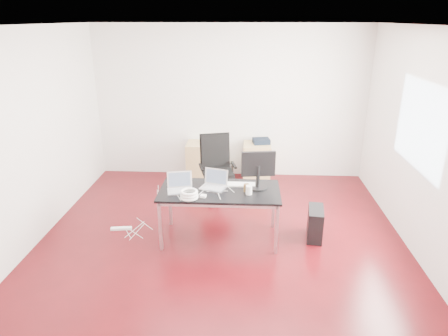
# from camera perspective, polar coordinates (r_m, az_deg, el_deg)

# --- Properties ---
(room_shell) EXTENTS (5.00, 5.00, 5.00)m
(room_shell) POSITION_cam_1_polar(r_m,az_deg,el_deg) (5.04, 0.06, 3.68)
(room_shell) COLOR #3C060B
(room_shell) RESTS_ON ground
(desk) EXTENTS (1.60, 0.80, 0.73)m
(desk) POSITION_cam_1_polar(r_m,az_deg,el_deg) (5.34, -0.62, -3.66)
(desk) COLOR black
(desk) RESTS_ON ground
(office_chair) EXTENTS (0.58, 0.60, 1.08)m
(office_chair) POSITION_cam_1_polar(r_m,az_deg,el_deg) (6.57, -1.06, 0.43)
(office_chair) COLOR black
(office_chair) RESTS_ON ground
(filing_cabinet_left) EXTENTS (0.50, 0.50, 0.70)m
(filing_cabinet_left) POSITION_cam_1_polar(r_m,az_deg,el_deg) (7.53, -3.35, 1.04)
(filing_cabinet_left) COLOR tan
(filing_cabinet_left) RESTS_ON ground
(filing_cabinet_right) EXTENTS (0.50, 0.50, 0.70)m
(filing_cabinet_right) POSITION_cam_1_polar(r_m,az_deg,el_deg) (7.49, 4.69, 0.88)
(filing_cabinet_right) COLOR tan
(filing_cabinet_right) RESTS_ON ground
(pc_tower) EXTENTS (0.26, 0.47, 0.44)m
(pc_tower) POSITION_cam_1_polar(r_m,az_deg,el_deg) (5.69, 12.89, -7.72)
(pc_tower) COLOR black
(pc_tower) RESTS_ON ground
(wastebasket) EXTENTS (0.27, 0.27, 0.28)m
(wastebasket) POSITION_cam_1_polar(r_m,az_deg,el_deg) (7.58, 0.44, -0.48)
(wastebasket) COLOR black
(wastebasket) RESTS_ON ground
(power_strip) EXTENTS (0.31, 0.10, 0.04)m
(power_strip) POSITION_cam_1_polar(r_m,az_deg,el_deg) (6.03, -14.47, -8.36)
(power_strip) COLOR white
(power_strip) RESTS_ON ground
(laptop_left) EXTENTS (0.38, 0.32, 0.23)m
(laptop_left) POSITION_cam_1_polar(r_m,az_deg,el_deg) (5.32, -6.33, -2.63)
(laptop_left) COLOR silver
(laptop_left) RESTS_ON desk
(laptop_right) EXTENTS (0.39, 0.34, 0.23)m
(laptop_right) POSITION_cam_1_polar(r_m,az_deg,el_deg) (5.38, -1.40, -2.22)
(laptop_right) COLOR silver
(laptop_right) RESTS_ON desk
(monitor) EXTENTS (0.45, 0.26, 0.51)m
(monitor) POSITION_cam_1_polar(r_m,az_deg,el_deg) (5.30, 4.91, 0.02)
(monitor) COLOR black
(monitor) RESTS_ON desk
(keyboard) EXTENTS (0.44, 0.14, 0.02)m
(keyboard) POSITION_cam_1_polar(r_m,az_deg,el_deg) (5.46, 2.14, -2.36)
(keyboard) COLOR white
(keyboard) RESTS_ON desk
(cup_white) EXTENTS (0.09, 0.09, 0.12)m
(cup_white) POSITION_cam_1_polar(r_m,az_deg,el_deg) (5.17, 3.57, -3.16)
(cup_white) COLOR white
(cup_white) RESTS_ON desk
(cup_brown) EXTENTS (0.10, 0.10, 0.10)m
(cup_brown) POSITION_cam_1_polar(r_m,az_deg,el_deg) (5.27, 3.23, -2.84)
(cup_brown) COLOR brown
(cup_brown) RESTS_ON desk
(cable_coil) EXTENTS (0.24, 0.24, 0.11)m
(cable_coil) POSITION_cam_1_polar(r_m,az_deg,el_deg) (5.08, -5.00, -3.78)
(cable_coil) COLOR white
(cable_coil) RESTS_ON desk
(power_adapter) EXTENTS (0.08, 0.08, 0.03)m
(power_adapter) POSITION_cam_1_polar(r_m,az_deg,el_deg) (5.11, -3.00, -4.02)
(power_adapter) COLOR white
(power_adapter) RESTS_ON desk
(speaker) EXTENTS (0.09, 0.08, 0.18)m
(speaker) POSITION_cam_1_polar(r_m,az_deg,el_deg) (7.31, -2.95, 4.08)
(speaker) COLOR #9E9E9E
(speaker) RESTS_ON filing_cabinet_left
(navy_garment) EXTENTS (0.34, 0.29, 0.09)m
(navy_garment) POSITION_cam_1_polar(r_m,az_deg,el_deg) (7.40, 5.35, 3.86)
(navy_garment) COLOR black
(navy_garment) RESTS_ON filing_cabinet_right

